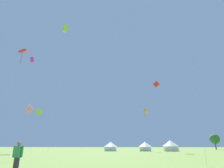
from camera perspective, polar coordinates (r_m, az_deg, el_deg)
name	(u,v)px	position (r m, az deg, el deg)	size (l,w,h in m)	color
kite_red_parafoil	(22,51)	(62.09, -25.40, 8.99)	(4.00, 2.83, 28.64)	red
kite_lime_box	(65,29)	(48.40, -14.06, 15.84)	(1.50, 1.83, 29.08)	#99DB2D
kite_magenta_box	(32,60)	(56.19, -22.99, 6.67)	(2.00, 1.39, 24.52)	#E02DA3
kite_pink_diamond	(29,109)	(47.45, -23.78, -7.03)	(3.47, 1.08, 10.65)	pink
kite_lime_diamond	(38,112)	(65.47, -21.33, -7.92)	(2.14, 2.56, 12.92)	#99DB2D
kite_orange_delta	(144,112)	(59.77, 9.75, -8.23)	(2.86, 2.79, 12.57)	orange
kite_red_diamond	(156,85)	(57.90, 13.25, -0.32)	(3.21, 1.76, 20.01)	red
person_spectator	(17,159)	(11.86, -26.74, -19.49)	(0.57, 0.28, 1.73)	#2D2D33
festival_tent_left	(111,146)	(58.12, -0.43, -18.17)	(3.93, 3.93, 2.56)	white
festival_tent_right	(145,146)	(57.72, 9.94, -17.93)	(3.90, 3.90, 2.54)	white
festival_tent_center	(170,145)	(58.48, 17.22, -17.21)	(4.50, 4.50, 2.92)	white
tree_distant_left	(215,139)	(90.61, 28.54, -14.35)	(3.94, 3.94, 6.08)	brown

